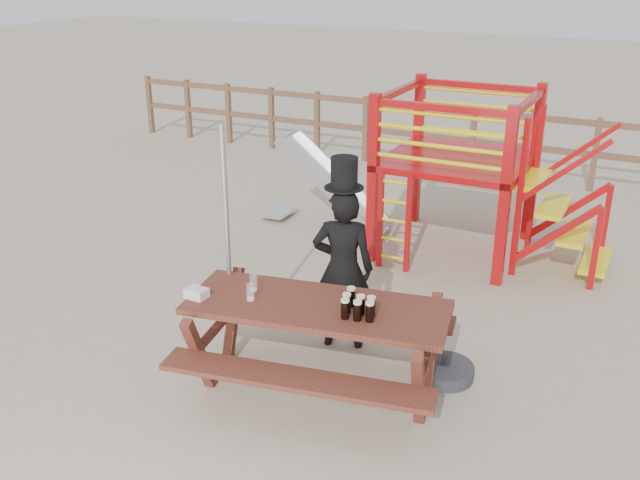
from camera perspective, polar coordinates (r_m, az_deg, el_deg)
The scene contains 10 objects.
ground at distance 6.59m, azimuth -0.71°, elevation -11.21°, with size 60.00×60.00×0.00m, color #B8AB8F.
back_fence at distance 12.50m, azimuth 14.37°, elevation 8.03°, with size 15.09×0.09×1.20m.
playground_fort at distance 9.17m, azimuth 10.37°, elevation 5.57°, with size 4.71×1.84×2.10m.
picnic_table at distance 6.18m, azimuth -0.23°, elevation -7.77°, with size 2.46×1.90×0.86m.
man_with_hat at distance 6.78m, azimuth 1.85°, elevation -1.98°, with size 0.68×0.56×1.91m.
metal_pole at distance 6.53m, azimuth -7.39°, elevation -0.53°, with size 0.05×0.05×2.26m, color #B2B2B7.
parasol_base at distance 6.71m, azimuth 9.91°, elevation -10.28°, with size 0.54×0.54×0.23m.
paper_bag at distance 6.22m, azimuth -9.83°, elevation -4.21°, with size 0.18×0.14×0.08m, color white.
stout_pints at distance 5.82m, azimuth 3.00°, elevation -5.28°, with size 0.32×0.29×0.17m.
empty_glasses at distance 6.18m, azimuth -5.47°, elevation -3.86°, with size 0.14×0.23×0.15m.
Camera 1 is at (2.55, -4.89, 3.61)m, focal length 40.00 mm.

